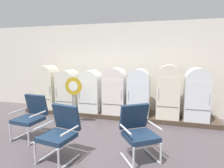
{
  "coord_description": "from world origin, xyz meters",
  "views": [
    {
      "loc": [
        1.6,
        -3.07,
        2.04
      ],
      "look_at": [
        -0.02,
        2.75,
        1.12
      ],
      "focal_mm": 31.0,
      "sensor_mm": 36.0,
      "label": 1
    }
  ],
  "objects_px": {
    "refrigerator_2": "(91,90)",
    "refrigerator_3": "(115,89)",
    "armchair_right": "(138,129)",
    "sign_stand": "(74,100)",
    "armchair_center": "(60,130)",
    "refrigerator_4": "(139,91)",
    "refrigerator_1": "(68,88)",
    "armchair_left": "(31,115)",
    "refrigerator_0": "(47,86)",
    "refrigerator_6": "(197,93)",
    "refrigerator_5": "(168,90)"
  },
  "relations": [
    {
      "from": "armchair_right",
      "to": "refrigerator_3",
      "type": "bearing_deg",
      "value": 114.78
    },
    {
      "from": "armchair_center",
      "to": "refrigerator_4",
      "type": "bearing_deg",
      "value": 67.37
    },
    {
      "from": "refrigerator_4",
      "to": "armchair_left",
      "type": "distance_m",
      "value": 3.17
    },
    {
      "from": "refrigerator_6",
      "to": "sign_stand",
      "type": "xyz_separation_m",
      "value": [
        -3.46,
        -0.95,
        -0.22
      ]
    },
    {
      "from": "sign_stand",
      "to": "refrigerator_0",
      "type": "bearing_deg",
      "value": 148.22
    },
    {
      "from": "refrigerator_0",
      "to": "armchair_right",
      "type": "xyz_separation_m",
      "value": [
        3.6,
        -2.33,
        -0.36
      ]
    },
    {
      "from": "refrigerator_1",
      "to": "sign_stand",
      "type": "distance_m",
      "value": 1.21
    },
    {
      "from": "refrigerator_5",
      "to": "armchair_left",
      "type": "bearing_deg",
      "value": -147.22
    },
    {
      "from": "refrigerator_0",
      "to": "refrigerator_1",
      "type": "xyz_separation_m",
      "value": [
        0.8,
        0.03,
        -0.07
      ]
    },
    {
      "from": "refrigerator_2",
      "to": "armchair_right",
      "type": "xyz_separation_m",
      "value": [
        1.93,
        -2.33,
        -0.29
      ]
    },
    {
      "from": "refrigerator_0",
      "to": "refrigerator_5",
      "type": "distance_m",
      "value": 4.17
    },
    {
      "from": "refrigerator_1",
      "to": "armchair_left",
      "type": "bearing_deg",
      "value": -86.59
    },
    {
      "from": "armchair_center",
      "to": "refrigerator_2",
      "type": "bearing_deg",
      "value": 99.52
    },
    {
      "from": "armchair_right",
      "to": "armchair_center",
      "type": "height_order",
      "value": "same"
    },
    {
      "from": "refrigerator_2",
      "to": "refrigerator_3",
      "type": "bearing_deg",
      "value": 2.48
    },
    {
      "from": "refrigerator_2",
      "to": "armchair_center",
      "type": "height_order",
      "value": "refrigerator_2"
    },
    {
      "from": "refrigerator_5",
      "to": "armchair_right",
      "type": "distance_m",
      "value": 2.44
    },
    {
      "from": "refrigerator_4",
      "to": "refrigerator_6",
      "type": "xyz_separation_m",
      "value": [
        1.68,
        0.01,
        0.03
      ]
    },
    {
      "from": "refrigerator_2",
      "to": "armchair_center",
      "type": "xyz_separation_m",
      "value": [
        0.46,
        -2.77,
        -0.29
      ]
    },
    {
      "from": "armchair_left",
      "to": "refrigerator_5",
      "type": "bearing_deg",
      "value": 32.78
    },
    {
      "from": "refrigerator_0",
      "to": "refrigerator_2",
      "type": "relative_size",
      "value": 1.1
    },
    {
      "from": "armchair_right",
      "to": "armchair_left",
      "type": "bearing_deg",
      "value": 174.81
    },
    {
      "from": "refrigerator_0",
      "to": "refrigerator_4",
      "type": "bearing_deg",
      "value": -0.05
    },
    {
      "from": "refrigerator_1",
      "to": "armchair_left",
      "type": "height_order",
      "value": "refrigerator_1"
    },
    {
      "from": "refrigerator_3",
      "to": "refrigerator_6",
      "type": "xyz_separation_m",
      "value": [
        2.46,
        -0.03,
        0.03
      ]
    },
    {
      "from": "refrigerator_6",
      "to": "armchair_center",
      "type": "relative_size",
      "value": 1.45
    },
    {
      "from": "refrigerator_0",
      "to": "sign_stand",
      "type": "height_order",
      "value": "refrigerator_0"
    },
    {
      "from": "refrigerator_2",
      "to": "armchair_left",
      "type": "height_order",
      "value": "refrigerator_2"
    },
    {
      "from": "refrigerator_0",
      "to": "refrigerator_4",
      "type": "distance_m",
      "value": 3.29
    },
    {
      "from": "sign_stand",
      "to": "refrigerator_5",
      "type": "bearing_deg",
      "value": 19.4
    },
    {
      "from": "armchair_left",
      "to": "armchair_right",
      "type": "height_order",
      "value": "same"
    },
    {
      "from": "refrigerator_6",
      "to": "armchair_right",
      "type": "xyz_separation_m",
      "value": [
        -1.37,
        -2.34,
        -0.37
      ]
    },
    {
      "from": "refrigerator_3",
      "to": "refrigerator_5",
      "type": "xyz_separation_m",
      "value": [
        1.67,
        -0.03,
        0.07
      ]
    },
    {
      "from": "refrigerator_1",
      "to": "armchair_center",
      "type": "distance_m",
      "value": 3.12
    },
    {
      "from": "refrigerator_3",
      "to": "armchair_right",
      "type": "distance_m",
      "value": 2.63
    },
    {
      "from": "refrigerator_3",
      "to": "armchair_left",
      "type": "relative_size",
      "value": 1.41
    },
    {
      "from": "refrigerator_6",
      "to": "refrigerator_3",
      "type": "bearing_deg",
      "value": 179.41
    },
    {
      "from": "refrigerator_5",
      "to": "armchair_center",
      "type": "distance_m",
      "value": 3.47
    },
    {
      "from": "refrigerator_4",
      "to": "armchair_center",
      "type": "height_order",
      "value": "refrigerator_4"
    },
    {
      "from": "refrigerator_3",
      "to": "armchair_center",
      "type": "relative_size",
      "value": 1.41
    },
    {
      "from": "armchair_center",
      "to": "sign_stand",
      "type": "relative_size",
      "value": 0.75
    },
    {
      "from": "refrigerator_6",
      "to": "refrigerator_0",
      "type": "bearing_deg",
      "value": -179.9
    },
    {
      "from": "refrigerator_0",
      "to": "sign_stand",
      "type": "relative_size",
      "value": 1.09
    },
    {
      "from": "armchair_center",
      "to": "sign_stand",
      "type": "bearing_deg",
      "value": 108.8
    },
    {
      "from": "refrigerator_2",
      "to": "refrigerator_3",
      "type": "xyz_separation_m",
      "value": [
        0.83,
        0.04,
        0.05
      ]
    },
    {
      "from": "armchair_right",
      "to": "sign_stand",
      "type": "relative_size",
      "value": 0.75
    },
    {
      "from": "refrigerator_4",
      "to": "refrigerator_5",
      "type": "xyz_separation_m",
      "value": [
        0.88,
        0.0,
        0.08
      ]
    },
    {
      "from": "refrigerator_3",
      "to": "refrigerator_6",
      "type": "bearing_deg",
      "value": -0.59
    },
    {
      "from": "refrigerator_5",
      "to": "refrigerator_0",
      "type": "bearing_deg",
      "value": 180.0
    },
    {
      "from": "refrigerator_1",
      "to": "armchair_left",
      "type": "distance_m",
      "value": 2.14
    }
  ]
}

